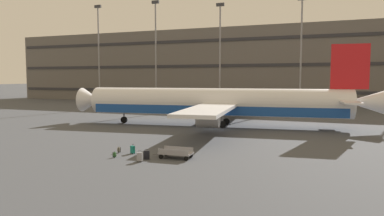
{
  "coord_description": "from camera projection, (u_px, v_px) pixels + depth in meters",
  "views": [
    {
      "loc": [
        13.23,
        -42.02,
        6.3
      ],
      "look_at": [
        -1.02,
        -5.44,
        3.0
      ],
      "focal_mm": 33.42,
      "sensor_mm": 36.0,
      "label": 1
    }
  ],
  "objects": [
    {
      "name": "light_mast_center_right",
      "position": [
        301.0,
        45.0,
        74.2
      ],
      "size": [
        1.8,
        0.5,
        23.01
      ],
      "color": "gray",
      "rests_on": "ground_plane"
    },
    {
      "name": "backpack_upright",
      "position": [
        119.0,
        150.0,
        30.17
      ],
      "size": [
        0.37,
        0.39,
        0.56
      ],
      "color": "gray",
      "rests_on": "ground_plane"
    },
    {
      "name": "baggage_cart",
      "position": [
        176.0,
        153.0,
        28.07
      ],
      "size": [
        3.34,
        1.46,
        0.82
      ],
      "color": "gray",
      "rests_on": "ground_plane"
    },
    {
      "name": "suitcase_scuffed",
      "position": [
        147.0,
        155.0,
        27.7
      ],
      "size": [
        0.51,
        0.39,
        0.78
      ],
      "color": "black",
      "rests_on": "ground_plane"
    },
    {
      "name": "suitcase_silver",
      "position": [
        140.0,
        157.0,
        26.89
      ],
      "size": [
        0.46,
        0.32,
        0.84
      ],
      "color": "gray",
      "rests_on": "ground_plane"
    },
    {
      "name": "terminal_structure",
      "position": [
        276.0,
        66.0,
        90.17
      ],
      "size": [
        149.33,
        15.57,
        18.69
      ],
      "color": "#605B56",
      "rests_on": "ground_plane"
    },
    {
      "name": "light_mast_far_left",
      "position": [
        99.0,
        47.0,
        92.32
      ],
      "size": [
        1.8,
        0.5,
        24.95
      ],
      "color": "gray",
      "rests_on": "ground_plane"
    },
    {
      "name": "ground_plane",
      "position": [
        215.0,
        129.0,
        44.33
      ],
      "size": [
        600.0,
        600.0,
        0.0
      ],
      "primitive_type": "plane",
      "color": "#424449"
    },
    {
      "name": "backpack_orange",
      "position": [
        115.0,
        155.0,
        28.37
      ],
      "size": [
        0.31,
        0.38,
        0.5
      ],
      "color": "#264C26",
      "rests_on": "ground_plane"
    },
    {
      "name": "suitcase_black",
      "position": [
        133.0,
        149.0,
        29.82
      ],
      "size": [
        0.45,
        0.37,
        0.79
      ],
      "color": "#147266",
      "rests_on": "ground_plane"
    },
    {
      "name": "light_mast_left",
      "position": [
        156.0,
        46.0,
        86.35
      ],
      "size": [
        1.8,
        0.5,
        24.8
      ],
      "color": "gray",
      "rests_on": "ground_plane"
    },
    {
      "name": "light_mast_center_left",
      "position": [
        220.0,
        47.0,
        80.56
      ],
      "size": [
        1.8,
        0.5,
        23.02
      ],
      "color": "gray",
      "rests_on": "ground_plane"
    },
    {
      "name": "airliner",
      "position": [
        217.0,
        103.0,
        46.59
      ],
      "size": [
        39.73,
        32.29,
        10.32
      ],
      "color": "silver",
      "rests_on": "ground_plane"
    }
  ]
}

